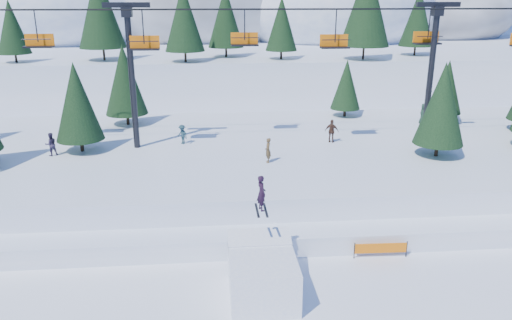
{
  "coord_description": "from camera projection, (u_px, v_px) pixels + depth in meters",
  "views": [
    {
      "loc": [
        -3.42,
        -18.11,
        13.18
      ],
      "look_at": [
        -1.23,
        6.0,
        5.2
      ],
      "focal_mm": 35.0,
      "sensor_mm": 36.0,
      "label": 1
    }
  ],
  "objects": [
    {
      "name": "mid_shelf",
      "position": [
        258.0,
        160.0,
        38.18
      ],
      "size": [
        70.0,
        22.0,
        2.5
      ],
      "primitive_type": "cube",
      "color": "white",
      "rests_on": "ground"
    },
    {
      "name": "mountain_ridge",
      "position": [
        199.0,
        17.0,
        87.45
      ],
      "size": [
        119.0,
        60.38,
        26.46
      ],
      "color": "white",
      "rests_on": "ground"
    },
    {
      "name": "distant_skiers",
      "position": [
        269.0,
        131.0,
        38.13
      ],
      "size": [
        30.49,
        9.9,
        1.87
      ],
      "color": "#352B45",
      "rests_on": "mid_shelf"
    },
    {
      "name": "berm",
      "position": [
        274.0,
        225.0,
        28.94
      ],
      "size": [
        70.0,
        6.0,
        1.1
      ],
      "primitive_type": "cube",
      "color": "white",
      "rests_on": "ground"
    },
    {
      "name": "banner_near",
      "position": [
        381.0,
        248.0,
        26.25
      ],
      "size": [
        2.86,
        0.15,
        0.9
      ],
      "color": "black",
      "rests_on": "ground"
    },
    {
      "name": "ground",
      "position": [
        297.0,
        316.0,
        21.55
      ],
      "size": [
        160.0,
        160.0,
        0.0
      ],
      "primitive_type": "plane",
      "color": "white",
      "rests_on": "ground"
    },
    {
      "name": "jump_kicker",
      "position": [
        262.0,
        273.0,
        22.77
      ],
      "size": [
        3.01,
        4.28,
        5.34
      ],
      "color": "white",
      "rests_on": "ground"
    },
    {
      "name": "banner_far",
      "position": [
        485.0,
        231.0,
        28.14
      ],
      "size": [
        2.86,
        0.08,
        0.9
      ],
      "color": "black",
      "rests_on": "ground"
    },
    {
      "name": "conifer_stand",
      "position": [
        297.0,
        84.0,
        37.19
      ],
      "size": [
        63.45,
        15.97,
        9.74
      ],
      "color": "black",
      "rests_on": "mid_shelf"
    },
    {
      "name": "chairlift",
      "position": [
        286.0,
        52.0,
        35.88
      ],
      "size": [
        46.0,
        3.21,
        10.28
      ],
      "color": "black",
      "rests_on": "mid_shelf"
    }
  ]
}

